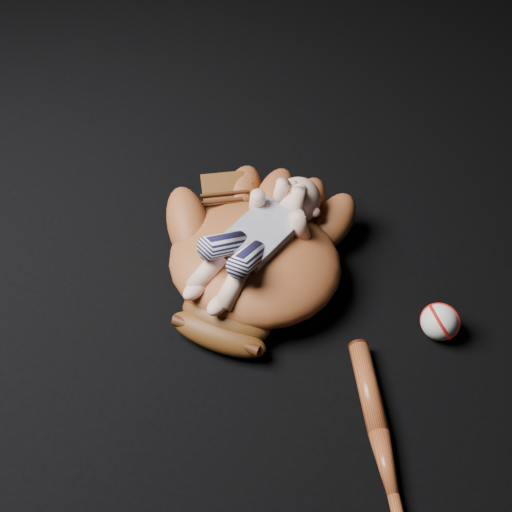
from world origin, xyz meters
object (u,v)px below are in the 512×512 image
(baseball_glove, at_px, (255,256))
(baseball, at_px, (440,322))
(newborn_baby, at_px, (253,239))
(baseball_bat, at_px, (382,446))

(baseball_glove, bearing_deg, baseball, 3.32)
(baseball, bearing_deg, newborn_baby, -166.97)
(baseball_glove, distance_m, newborn_baby, 0.06)
(baseball_bat, xyz_separation_m, baseball, (-0.01, 0.30, 0.02))
(baseball, bearing_deg, baseball_glove, -167.88)
(baseball_bat, bearing_deg, baseball, 92.58)
(baseball_glove, relative_size, baseball, 6.92)
(baseball_glove, distance_m, baseball, 0.40)
(newborn_baby, distance_m, baseball_bat, 0.47)
(newborn_baby, xyz_separation_m, baseball, (0.39, 0.09, -0.10))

